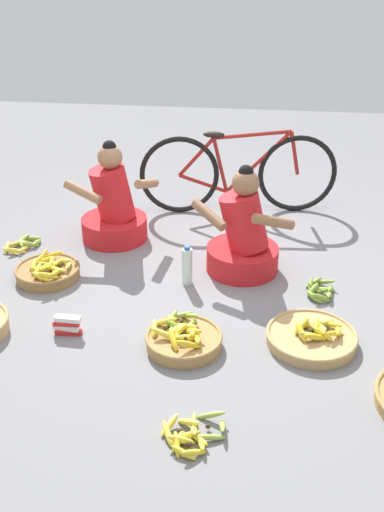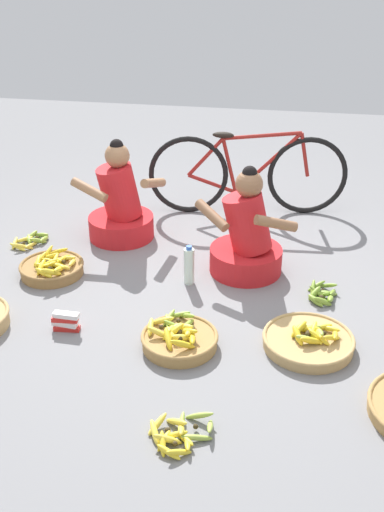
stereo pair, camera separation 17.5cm
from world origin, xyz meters
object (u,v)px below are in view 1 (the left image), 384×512
object	(u,v)px
loose_bananas_back_left	(320,291)
loose_bananas_near_bicycle	(191,434)
vendor_woman_front	(243,238)
banana_basket_back_center	(183,338)
banana_basket_front_center	(312,337)
bicycle_leaning	(238,173)
loose_bananas_front_left	(23,244)
packet_carton_stack	(67,325)
vendor_woman_behind	(113,209)
water_bottle	(187,266)
banana_basket_front_right	(48,271)

from	to	relation	value
loose_bananas_back_left	loose_bananas_near_bicycle	bearing A→B (deg)	-115.82
vendor_woman_front	banana_basket_back_center	xyz separation A→B (m)	(-0.29, -0.98, -0.20)
banana_basket_front_center	bicycle_leaning	bearing A→B (deg)	106.51
loose_bananas_front_left	vendor_woman_front	bearing A→B (deg)	-4.66
bicycle_leaning	packet_carton_stack	xyz separation A→B (m)	(-0.91, -2.01, -0.30)
vendor_woman_behind	water_bottle	xyz separation A→B (m)	(0.67, -0.63, -0.12)
loose_bananas_back_left	packet_carton_stack	size ratio (longest dim) A/B	1.81
loose_bananas_near_bicycle	banana_basket_front_center	bearing A→B (deg)	54.77
banana_basket_front_right	loose_bananas_near_bicycle	xyz separation A→B (m)	(1.21, -1.42, -0.03)
loose_bananas_front_left	packet_carton_stack	world-z (taller)	packet_carton_stack
vendor_woman_front	packet_carton_stack	xyz separation A→B (m)	(-1.01, -0.94, -0.20)
banana_basket_back_center	loose_bananas_near_bicycle	bearing A→B (deg)	-79.08
water_bottle	vendor_woman_front	bearing A→B (deg)	33.22
loose_bananas_front_left	loose_bananas_back_left	bearing A→B (deg)	-10.59
banana_basket_front_right	loose_bananas_back_left	xyz separation A→B (m)	(1.90, 0.02, -0.02)
bicycle_leaning	banana_basket_front_center	distance (m)	2.02
loose_bananas_back_left	loose_bananas_near_bicycle	distance (m)	1.59
bicycle_leaning	packet_carton_stack	bearing A→B (deg)	-114.31
vendor_woman_front	loose_bananas_front_left	xyz separation A→B (m)	(-1.72, 0.14, -0.23)
vendor_woman_front	water_bottle	size ratio (longest dim) A/B	2.77
banana_basket_front_right	banana_basket_front_center	bearing A→B (deg)	-16.88
loose_bananas_front_left	packet_carton_stack	size ratio (longest dim) A/B	1.74
loose_bananas_front_left	loose_bananas_near_bicycle	bearing A→B (deg)	-49.84
vendor_woman_behind	banana_basket_front_right	bearing A→B (deg)	-114.85
loose_bananas_front_left	loose_bananas_back_left	xyz separation A→B (m)	(2.26, -0.42, 0.00)
banana_basket_front_center	loose_bananas_front_left	distance (m)	2.40
vendor_woman_behind	loose_bananas_back_left	distance (m)	1.74
banana_basket_back_center	vendor_woman_front	bearing A→B (deg)	73.51
loose_bananas_back_left	banana_basket_back_center	bearing A→B (deg)	-140.18
loose_bananas_front_left	packet_carton_stack	xyz separation A→B (m)	(0.71, -1.08, 0.03)
vendor_woman_behind	water_bottle	world-z (taller)	vendor_woman_behind
banana_basket_back_center	banana_basket_front_right	world-z (taller)	same
banana_basket_front_right	loose_bananas_near_bicycle	distance (m)	1.87
loose_bananas_near_bicycle	loose_bananas_front_left	bearing A→B (deg)	130.16
banana_basket_front_right	loose_bananas_front_left	xyz separation A→B (m)	(-0.36, 0.44, -0.03)
vendor_woman_behind	packet_carton_stack	xyz separation A→B (m)	(0.03, -1.33, -0.20)
vendor_woman_front	loose_bananas_front_left	distance (m)	1.74
loose_bananas_back_left	water_bottle	world-z (taller)	water_bottle
loose_bananas_near_bicycle	loose_bananas_back_left	bearing A→B (deg)	64.18
vendor_woman_behind	loose_bananas_near_bicycle	distance (m)	2.30
vendor_woman_front	loose_bananas_near_bicycle	xyz separation A→B (m)	(-0.15, -1.72, -0.23)
bicycle_leaning	loose_bananas_near_bicycle	world-z (taller)	bicycle_leaning
loose_bananas_back_left	packet_carton_stack	distance (m)	1.69
vendor_woman_front	vendor_woman_behind	xyz separation A→B (m)	(-1.04, 0.39, 0.00)
vendor_woman_front	banana_basket_back_center	bearing A→B (deg)	-106.49
loose_bananas_back_left	water_bottle	distance (m)	0.92
bicycle_leaning	banana_basket_back_center	size ratio (longest dim) A/B	3.68
vendor_woman_behind	vendor_woman_front	bearing A→B (deg)	-20.43
banana_basket_front_center	loose_bananas_front_left	size ratio (longest dim) A/B	1.77
water_bottle	loose_bananas_front_left	bearing A→B (deg)	164.20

